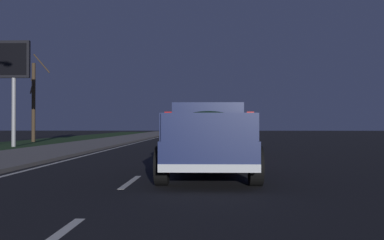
% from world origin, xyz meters
% --- Properties ---
extents(ground, '(144.00, 144.00, 0.00)m').
position_xyz_m(ground, '(27.00, 0.00, 0.00)').
color(ground, black).
extents(sidewalk_shoulder, '(108.00, 4.00, 0.12)m').
position_xyz_m(sidewalk_shoulder, '(27.00, 5.70, 0.06)').
color(sidewalk_shoulder, slate).
rests_on(sidewalk_shoulder, ground).
extents(grass_verge, '(108.00, 6.00, 0.01)m').
position_xyz_m(grass_verge, '(27.00, 10.70, 0.00)').
color(grass_verge, '#1E3819').
rests_on(grass_verge, ground).
extents(lane_markings, '(108.00, 3.54, 0.01)m').
position_xyz_m(lane_markings, '(28.80, 2.55, 0.00)').
color(lane_markings, silver).
rests_on(lane_markings, ground).
extents(pickup_truck, '(5.44, 2.32, 1.87)m').
position_xyz_m(pickup_truck, '(10.53, -1.75, 0.98)').
color(pickup_truck, '#141E4C').
rests_on(pickup_truck, ground).
extents(sedan_red, '(4.42, 2.06, 1.54)m').
position_xyz_m(sedan_red, '(18.31, -1.91, 0.78)').
color(sedan_red, maroon).
rests_on(sedan_red, ground).
extents(sedan_blue, '(4.41, 2.04, 1.54)m').
position_xyz_m(sedan_blue, '(25.11, -1.92, 0.78)').
color(sedan_blue, navy).
rests_on(sedan_blue, ground).
extents(gas_price_sign, '(0.27, 1.90, 6.26)m').
position_xyz_m(gas_price_sign, '(25.51, 9.73, 4.67)').
color(gas_price_sign, '#99999E').
rests_on(gas_price_sign, ground).
extents(bare_tree_far, '(1.58, 1.61, 6.66)m').
position_xyz_m(bare_tree_far, '(33.00, 11.42, 3.16)').
color(bare_tree_far, '#423323').
rests_on(bare_tree_far, ground).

